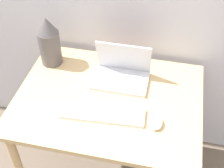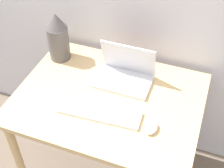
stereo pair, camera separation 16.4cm
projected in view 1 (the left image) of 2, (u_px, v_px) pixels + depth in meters
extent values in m
cube|color=tan|center=(108.00, 99.00, 1.72)|extent=(1.02, 0.77, 0.03)
cylinder|color=tan|center=(59.00, 95.00, 2.30)|extent=(0.05, 0.05, 0.74)
cylinder|color=tan|center=(183.00, 115.00, 2.15)|extent=(0.05, 0.05, 0.74)
cube|color=silver|center=(121.00, 80.00, 1.80)|extent=(0.32, 0.21, 0.02)
cube|color=#B7B7BC|center=(120.00, 80.00, 1.78)|extent=(0.26, 0.12, 0.00)
cube|color=silver|center=(124.00, 57.00, 1.78)|extent=(0.32, 0.06, 0.21)
cube|color=black|center=(124.00, 56.00, 1.78)|extent=(0.28, 0.04, 0.18)
cube|color=silver|center=(102.00, 114.00, 1.61)|extent=(0.44, 0.15, 0.02)
cube|color=#B2B2B2|center=(102.00, 112.00, 1.61)|extent=(0.41, 0.12, 0.00)
ellipsoid|color=white|center=(156.00, 123.00, 1.56)|extent=(0.06, 0.09, 0.03)
cylinder|color=#514C4C|center=(50.00, 48.00, 1.87)|extent=(0.13, 0.13, 0.22)
cone|color=#514C4C|center=(46.00, 25.00, 1.76)|extent=(0.12, 0.12, 0.09)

